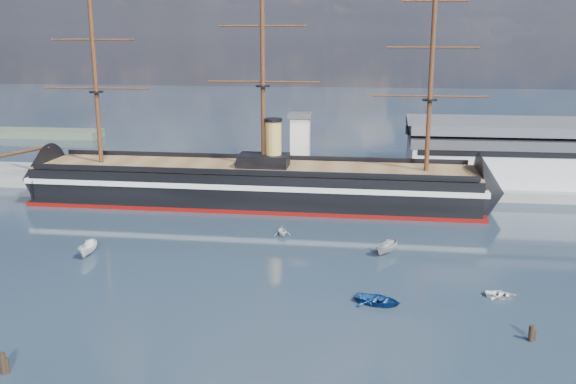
# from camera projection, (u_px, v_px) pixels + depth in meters

# --- Properties ---
(ground) EXTENTS (600.00, 600.00, 0.00)m
(ground) POSITION_uv_depth(u_px,v_px,m) (263.00, 235.00, 110.72)
(ground) COLOR #192534
(ground) RESTS_ON ground
(quay) EXTENTS (180.00, 18.00, 2.00)m
(quay) POSITION_uv_depth(u_px,v_px,m) (332.00, 187.00, 144.18)
(quay) COLOR slate
(quay) RESTS_ON ground
(warehouse) EXTENTS (63.00, 21.00, 11.60)m
(warehouse) POSITION_uv_depth(u_px,v_px,m) (553.00, 154.00, 140.38)
(warehouse) COLOR #B7BABC
(warehouse) RESTS_ON ground
(quay_tower) EXTENTS (5.00, 5.00, 15.00)m
(quay_tower) POSITION_uv_depth(u_px,v_px,m) (300.00, 146.00, 139.74)
(quay_tower) COLOR silver
(quay_tower) RESTS_ON ground
(warship) EXTENTS (112.99, 17.47, 53.94)m
(warship) POSITION_uv_depth(u_px,v_px,m) (246.00, 184.00, 129.78)
(warship) COLOR black
(warship) RESTS_ON ground
(motorboat_a) EXTENTS (6.49, 2.70, 2.55)m
(motorboat_a) POSITION_uv_depth(u_px,v_px,m) (89.00, 256.00, 100.38)
(motorboat_a) COLOR white
(motorboat_a) RESTS_ON ground
(motorboat_b) EXTENTS (2.59, 4.00, 1.73)m
(motorboat_b) POSITION_uv_depth(u_px,v_px,m) (378.00, 304.00, 82.51)
(motorboat_b) COLOR navy
(motorboat_b) RESTS_ON ground
(motorboat_c) EXTENTS (6.36, 5.25, 2.45)m
(motorboat_c) POSITION_uv_depth(u_px,v_px,m) (386.00, 254.00, 101.00)
(motorboat_c) COLOR #969798
(motorboat_c) RESTS_ON ground
(motorboat_d) EXTENTS (5.72, 3.84, 1.93)m
(motorboat_d) POSITION_uv_depth(u_px,v_px,m) (282.00, 236.00, 110.19)
(motorboat_d) COLOR silver
(motorboat_d) RESTS_ON ground
(motorboat_e) EXTENTS (1.30, 2.65, 1.19)m
(motorboat_e) POSITION_uv_depth(u_px,v_px,m) (501.00, 297.00, 84.60)
(motorboat_e) COLOR white
(motorboat_e) RESTS_ON ground
(piling_near_left) EXTENTS (0.64, 0.64, 3.02)m
(piling_near_left) POSITION_uv_depth(u_px,v_px,m) (4.00, 373.00, 65.83)
(piling_near_left) COLOR black
(piling_near_left) RESTS_ON ground
(piling_far_right) EXTENTS (0.64, 0.64, 2.59)m
(piling_far_right) POSITION_uv_depth(u_px,v_px,m) (531.00, 341.00, 72.76)
(piling_far_right) COLOR black
(piling_far_right) RESTS_ON ground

